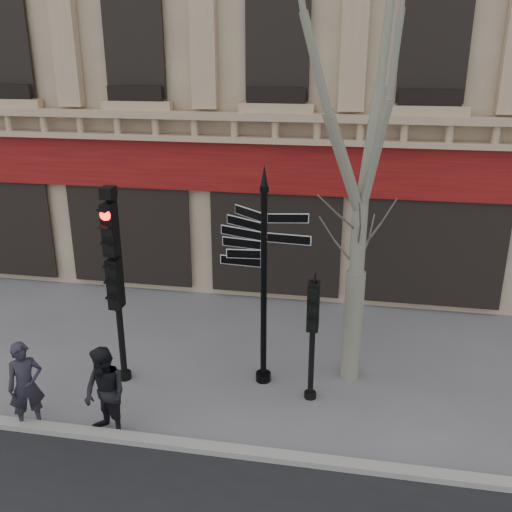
{
  "coord_description": "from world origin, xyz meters",
  "views": [
    {
      "loc": [
        2.03,
        -9.01,
        6.38
      ],
      "look_at": [
        0.27,
        0.6,
        2.81
      ],
      "focal_mm": 40.0,
      "sensor_mm": 36.0,
      "label": 1
    }
  ],
  "objects_px": {
    "traffic_signal_main": "(115,263)",
    "traffic_signal_secondary": "(313,319)",
    "fingerpost": "(264,242)",
    "pedestrian_a": "(26,386)",
    "plane_tree": "(370,52)",
    "pedestrian_b": "(105,394)"
  },
  "relations": [
    {
      "from": "traffic_signal_main",
      "to": "traffic_signal_secondary",
      "type": "height_order",
      "value": "traffic_signal_main"
    },
    {
      "from": "fingerpost",
      "to": "pedestrian_a",
      "type": "xyz_separation_m",
      "value": [
        -3.84,
        -2.22,
        -2.15
      ]
    },
    {
      "from": "pedestrian_a",
      "to": "fingerpost",
      "type": "bearing_deg",
      "value": -9.0
    },
    {
      "from": "traffic_signal_main",
      "to": "traffic_signal_secondary",
      "type": "bearing_deg",
      "value": -0.3
    },
    {
      "from": "traffic_signal_secondary",
      "to": "plane_tree",
      "type": "xyz_separation_m",
      "value": [
        0.73,
        0.89,
        4.63
      ]
    },
    {
      "from": "traffic_signal_main",
      "to": "plane_tree",
      "type": "xyz_separation_m",
      "value": [
        4.54,
        0.89,
        3.79
      ]
    },
    {
      "from": "traffic_signal_main",
      "to": "traffic_signal_secondary",
      "type": "xyz_separation_m",
      "value": [
        3.81,
        -0.0,
        -0.84
      ]
    },
    {
      "from": "fingerpost",
      "to": "traffic_signal_secondary",
      "type": "bearing_deg",
      "value": -8.46
    },
    {
      "from": "traffic_signal_secondary",
      "to": "pedestrian_a",
      "type": "bearing_deg",
      "value": -160.39
    },
    {
      "from": "plane_tree",
      "to": "pedestrian_b",
      "type": "height_order",
      "value": "plane_tree"
    },
    {
      "from": "fingerpost",
      "to": "traffic_signal_secondary",
      "type": "distance_m",
      "value": 1.68
    },
    {
      "from": "traffic_signal_main",
      "to": "pedestrian_b",
      "type": "distance_m",
      "value": 2.5
    },
    {
      "from": "fingerpost",
      "to": "traffic_signal_secondary",
      "type": "height_order",
      "value": "fingerpost"
    },
    {
      "from": "fingerpost",
      "to": "pedestrian_a",
      "type": "bearing_deg",
      "value": -134.79
    },
    {
      "from": "plane_tree",
      "to": "pedestrian_a",
      "type": "xyz_separation_m",
      "value": [
        -5.57,
        -2.67,
        -5.49
      ]
    },
    {
      "from": "traffic_signal_main",
      "to": "fingerpost",
      "type": "bearing_deg",
      "value": 8.54
    },
    {
      "from": "fingerpost",
      "to": "pedestrian_b",
      "type": "height_order",
      "value": "fingerpost"
    },
    {
      "from": "fingerpost",
      "to": "pedestrian_a",
      "type": "relative_size",
      "value": 2.68
    },
    {
      "from": "plane_tree",
      "to": "traffic_signal_main",
      "type": "bearing_deg",
      "value": -168.91
    },
    {
      "from": "fingerpost",
      "to": "pedestrian_b",
      "type": "distance_m",
      "value": 3.88
    },
    {
      "from": "traffic_signal_secondary",
      "to": "pedestrian_a",
      "type": "xyz_separation_m",
      "value": [
        -4.84,
        -1.78,
        -0.87
      ]
    },
    {
      "from": "traffic_signal_main",
      "to": "plane_tree",
      "type": "distance_m",
      "value": 5.98
    }
  ]
}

